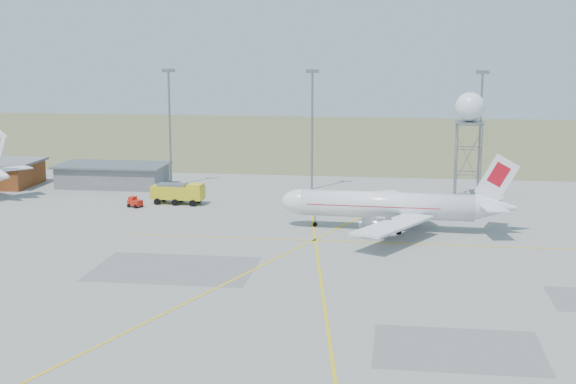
# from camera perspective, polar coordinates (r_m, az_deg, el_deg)

# --- Properties ---
(ground) EXTENTS (400.00, 400.00, 0.00)m
(ground) POSITION_cam_1_polar(r_m,az_deg,el_deg) (73.93, 3.88, -9.27)
(ground) COLOR gray
(ground) RESTS_ON ground
(grass_strip) EXTENTS (400.00, 120.00, 0.03)m
(grass_strip) POSITION_cam_1_polar(r_m,az_deg,el_deg) (210.91, 6.60, 3.77)
(grass_strip) COLOR #555F34
(grass_strip) RESTS_ON ground
(building_grey) EXTENTS (19.00, 10.00, 3.90)m
(building_grey) POSITION_cam_1_polar(r_m,az_deg,el_deg) (144.18, -12.35, 1.17)
(building_grey) COLOR slate
(building_grey) RESTS_ON ground
(mast_a) EXTENTS (2.20, 0.50, 20.50)m
(mast_a) POSITION_cam_1_polar(r_m,az_deg,el_deg) (141.65, -8.42, 5.26)
(mast_a) COLOR slate
(mast_a) RESTS_ON ground
(mast_b) EXTENTS (2.20, 0.50, 20.50)m
(mast_b) POSITION_cam_1_polar(r_m,az_deg,el_deg) (136.77, 1.73, 5.18)
(mast_b) COLOR slate
(mast_b) RESTS_ON ground
(mast_c) EXTENTS (2.20, 0.50, 20.50)m
(mast_c) POSITION_cam_1_polar(r_m,az_deg,el_deg) (136.63, 13.53, 4.88)
(mast_c) COLOR slate
(mast_c) RESTS_ON ground
(airliner_main) EXTENTS (31.65, 30.74, 10.76)m
(airliner_main) POSITION_cam_1_polar(r_m,az_deg,el_deg) (109.03, 7.33, -0.99)
(airliner_main) COLOR white
(airliner_main) RESTS_ON ground
(radar_tower) EXTENTS (4.75, 4.75, 17.19)m
(radar_tower) POSITION_cam_1_polar(r_m,az_deg,el_deg) (132.66, 12.73, 3.70)
(radar_tower) COLOR slate
(radar_tower) RESTS_ON ground
(fire_truck) EXTENTS (8.40, 3.83, 3.28)m
(fire_truck) POSITION_cam_1_polar(r_m,az_deg,el_deg) (126.81, -7.74, -0.14)
(fire_truck) COLOR gold
(fire_truck) RESTS_ON ground
(baggage_tug) EXTENTS (2.45, 2.29, 1.62)m
(baggage_tug) POSITION_cam_1_polar(r_m,az_deg,el_deg) (125.61, -10.83, -0.79)
(baggage_tug) COLOR red
(baggage_tug) RESTS_ON ground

